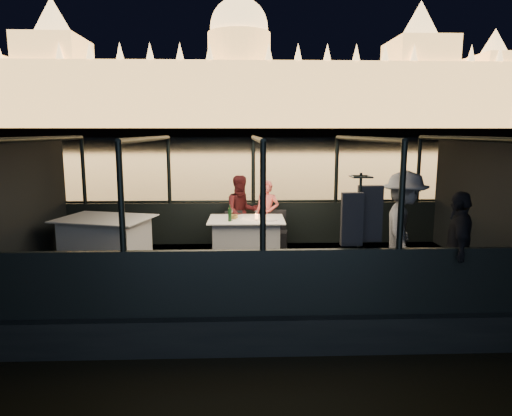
{
  "coord_description": "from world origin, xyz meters",
  "views": [
    {
      "loc": [
        -0.3,
        -7.76,
        2.92
      ],
      "look_at": [
        0.0,
        0.4,
        1.55
      ],
      "focal_mm": 32.0,
      "sensor_mm": 36.0,
      "label": 1
    }
  ],
  "objects_px": {
    "chair_port_left": "(233,230)",
    "passenger_stripe": "(403,235)",
    "dining_table_central": "(246,238)",
    "coat_stand": "(358,243)",
    "person_woman_coral": "(267,213)",
    "person_man_maroon": "(242,213)",
    "wine_bottle": "(230,213)",
    "chair_port_right": "(277,230)",
    "dining_table_aft": "(106,243)",
    "passenger_dark": "(458,247)"
  },
  "relations": [
    {
      "from": "chair_port_left",
      "to": "passenger_stripe",
      "type": "height_order",
      "value": "passenger_stripe"
    },
    {
      "from": "dining_table_central",
      "to": "coat_stand",
      "type": "distance_m",
      "value": 2.97
    },
    {
      "from": "person_woman_coral",
      "to": "passenger_stripe",
      "type": "relative_size",
      "value": 0.77
    },
    {
      "from": "chair_port_left",
      "to": "person_man_maroon",
      "type": "xyz_separation_m",
      "value": [
        0.17,
        0.27,
        0.3
      ]
    },
    {
      "from": "passenger_stripe",
      "to": "wine_bottle",
      "type": "relative_size",
      "value": 5.97
    },
    {
      "from": "chair_port_right",
      "to": "passenger_stripe",
      "type": "distance_m",
      "value": 2.9
    },
    {
      "from": "dining_table_aft",
      "to": "person_woman_coral",
      "type": "bearing_deg",
      "value": 18.07
    },
    {
      "from": "person_man_maroon",
      "to": "passenger_stripe",
      "type": "relative_size",
      "value": 0.83
    },
    {
      "from": "dining_table_aft",
      "to": "chair_port_left",
      "type": "xyz_separation_m",
      "value": [
        2.36,
        0.73,
        0.06
      ]
    },
    {
      "from": "passenger_dark",
      "to": "coat_stand",
      "type": "bearing_deg",
      "value": -71.47
    },
    {
      "from": "person_woman_coral",
      "to": "wine_bottle",
      "type": "relative_size",
      "value": 4.61
    },
    {
      "from": "passenger_stripe",
      "to": "wine_bottle",
      "type": "bearing_deg",
      "value": 78.73
    },
    {
      "from": "person_woman_coral",
      "to": "passenger_dark",
      "type": "bearing_deg",
      "value": -32.76
    },
    {
      "from": "chair_port_right",
      "to": "dining_table_aft",
      "type": "bearing_deg",
      "value": -157.3
    },
    {
      "from": "dining_table_central",
      "to": "wine_bottle",
      "type": "distance_m",
      "value": 0.65
    },
    {
      "from": "person_man_maroon",
      "to": "wine_bottle",
      "type": "height_order",
      "value": "person_man_maroon"
    },
    {
      "from": "passenger_stripe",
      "to": "passenger_dark",
      "type": "relative_size",
      "value": 1.13
    },
    {
      "from": "wine_bottle",
      "to": "person_man_maroon",
      "type": "bearing_deg",
      "value": 76.39
    },
    {
      "from": "chair_port_right",
      "to": "passenger_stripe",
      "type": "xyz_separation_m",
      "value": [
        1.75,
        -2.28,
        0.4
      ]
    },
    {
      "from": "person_woman_coral",
      "to": "passenger_stripe",
      "type": "xyz_separation_m",
      "value": [
        1.95,
        -2.55,
        0.1
      ]
    },
    {
      "from": "person_woman_coral",
      "to": "dining_table_aft",
      "type": "bearing_deg",
      "value": -141.17
    },
    {
      "from": "dining_table_aft",
      "to": "passenger_stripe",
      "type": "distance_m",
      "value": 5.26
    },
    {
      "from": "person_woman_coral",
      "to": "chair_port_left",
      "type": "bearing_deg",
      "value": -138.08
    },
    {
      "from": "dining_table_central",
      "to": "chair_port_left",
      "type": "relative_size",
      "value": 1.8
    },
    {
      "from": "coat_stand",
      "to": "passenger_stripe",
      "type": "bearing_deg",
      "value": 37.63
    },
    {
      "from": "dining_table_central",
      "to": "coat_stand",
      "type": "relative_size",
      "value": 0.77
    },
    {
      "from": "dining_table_aft",
      "to": "wine_bottle",
      "type": "relative_size",
      "value": 5.26
    },
    {
      "from": "chair_port_left",
      "to": "coat_stand",
      "type": "distance_m",
      "value": 3.47
    },
    {
      "from": "coat_stand",
      "to": "person_woman_coral",
      "type": "bearing_deg",
      "value": 108.48
    },
    {
      "from": "dining_table_aft",
      "to": "chair_port_right",
      "type": "distance_m",
      "value": 3.33
    },
    {
      "from": "person_woman_coral",
      "to": "chair_port_right",
      "type": "bearing_deg",
      "value": -33.11
    },
    {
      "from": "dining_table_central",
      "to": "dining_table_aft",
      "type": "bearing_deg",
      "value": -173.96
    },
    {
      "from": "person_woman_coral",
      "to": "passenger_stripe",
      "type": "height_order",
      "value": "passenger_stripe"
    },
    {
      "from": "dining_table_aft",
      "to": "passenger_stripe",
      "type": "bearing_deg",
      "value": -17.25
    },
    {
      "from": "person_man_maroon",
      "to": "chair_port_right",
      "type": "bearing_deg",
      "value": -37.68
    },
    {
      "from": "chair_port_right",
      "to": "passenger_stripe",
      "type": "height_order",
      "value": "passenger_stripe"
    },
    {
      "from": "coat_stand",
      "to": "wine_bottle",
      "type": "xyz_separation_m",
      "value": [
        -1.83,
        2.29,
        0.02
      ]
    },
    {
      "from": "passenger_dark",
      "to": "wine_bottle",
      "type": "relative_size",
      "value": 5.28
    },
    {
      "from": "chair_port_right",
      "to": "passenger_dark",
      "type": "distance_m",
      "value": 3.8
    },
    {
      "from": "chair_port_right",
      "to": "passenger_dark",
      "type": "relative_size",
      "value": 0.5
    },
    {
      "from": "dining_table_aft",
      "to": "person_man_maroon",
      "type": "bearing_deg",
      "value": 21.51
    },
    {
      "from": "chair_port_right",
      "to": "passenger_stripe",
      "type": "bearing_deg",
      "value": -42.33
    },
    {
      "from": "dining_table_central",
      "to": "passenger_stripe",
      "type": "distance_m",
      "value": 3.05
    },
    {
      "from": "chair_port_left",
      "to": "chair_port_right",
      "type": "bearing_deg",
      "value": -13.55
    },
    {
      "from": "passenger_dark",
      "to": "person_woman_coral",
      "type": "bearing_deg",
      "value": -121.39
    },
    {
      "from": "coat_stand",
      "to": "person_man_maroon",
      "type": "xyz_separation_m",
      "value": [
        -1.6,
        3.22,
        -0.15
      ]
    },
    {
      "from": "chair_port_right",
      "to": "person_man_maroon",
      "type": "relative_size",
      "value": 0.54
    },
    {
      "from": "dining_table_central",
      "to": "chair_port_right",
      "type": "xyz_separation_m",
      "value": [
        0.64,
        0.45,
        0.06
      ]
    },
    {
      "from": "chair_port_left",
      "to": "chair_port_right",
      "type": "distance_m",
      "value": 0.89
    },
    {
      "from": "passenger_stripe",
      "to": "passenger_dark",
      "type": "height_order",
      "value": "passenger_stripe"
    }
  ]
}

